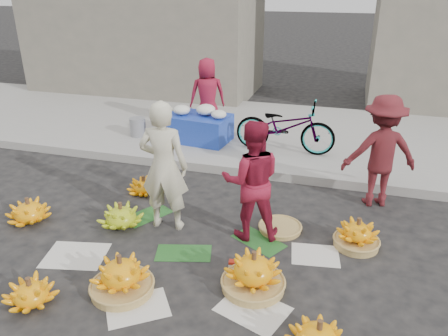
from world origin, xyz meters
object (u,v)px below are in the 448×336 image
(banana_bunch_0, at_px, (29,211))
(banana_bunch_4, at_px, (253,273))
(bicycle, at_px, (285,127))
(vendor_cream, at_px, (164,167))
(flower_table, at_px, (198,126))

(banana_bunch_0, relative_size, banana_bunch_4, 0.94)
(banana_bunch_0, height_order, bicycle, bicycle)
(banana_bunch_4, xyz_separation_m, vendor_cream, (-1.36, 0.92, 0.65))
(banana_bunch_4, bearing_deg, bicycle, 94.32)
(banana_bunch_0, relative_size, bicycle, 0.39)
(banana_bunch_0, bearing_deg, bicycle, 48.00)
(banana_bunch_0, relative_size, vendor_cream, 0.41)
(vendor_cream, xyz_separation_m, bicycle, (1.08, 2.79, -0.26))
(banana_bunch_0, xyz_separation_m, vendor_cream, (1.80, 0.41, 0.69))
(flower_table, xyz_separation_m, bicycle, (1.67, -0.11, 0.18))
(banana_bunch_0, height_order, flower_table, flower_table)
(banana_bunch_0, xyz_separation_m, flower_table, (1.22, 3.31, 0.25))
(banana_bunch_4, relative_size, vendor_cream, 0.43)
(banana_bunch_4, relative_size, bicycle, 0.42)
(banana_bunch_0, height_order, banana_bunch_4, banana_bunch_4)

